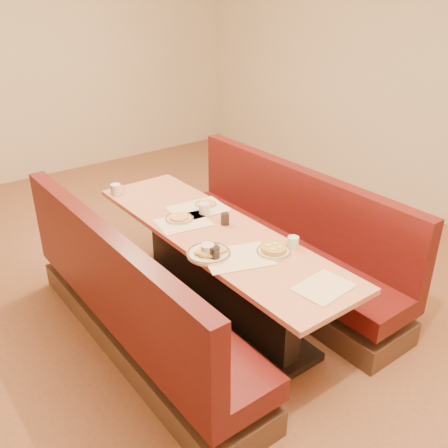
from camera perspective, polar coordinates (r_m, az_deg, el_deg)
ground at (r=4.17m, az=-0.89°, el=-9.99°), size 8.00×8.00×0.00m
room_envelope at (r=3.40m, az=-1.13°, el=17.20°), size 6.04×8.04×2.82m
diner_table at (r=3.96m, az=-0.93°, el=-5.63°), size 0.70×2.50×0.75m
booth_left at (r=3.66m, az=-10.32°, el=-9.41°), size 0.55×2.50×1.05m
booth_right at (r=4.38m, az=6.80°, el=-2.65°), size 0.55×2.50×1.05m
placemat_near_left at (r=3.42m, az=1.56°, el=-3.83°), size 0.54×0.47×0.00m
placemat_near_right at (r=3.17m, az=11.31°, el=-7.08°), size 0.37×0.29×0.00m
placemat_far_left at (r=3.91m, az=-4.70°, el=0.19°), size 0.45×0.37×0.00m
placemat_far_right at (r=4.13m, az=-2.96°, el=1.76°), size 0.49×0.38×0.00m
pancake_plate at (r=3.49m, az=5.70°, el=-3.01°), size 0.24×0.24×0.05m
eggs_plate at (r=3.44m, az=-1.77°, el=-3.34°), size 0.31×0.31×0.06m
extra_plate_mid at (r=4.20m, az=-2.13°, el=2.31°), size 0.18×0.18×0.04m
extra_plate_far at (r=3.95m, az=-5.15°, el=0.66°), size 0.23×0.23×0.05m
coffee_mug_a at (r=3.56m, az=7.94°, el=-2.06°), size 0.11×0.08×0.09m
coffee_mug_b at (r=3.40m, az=-1.83°, el=-3.08°), size 0.13×0.09×0.10m
coffee_mug_c at (r=4.03m, az=-2.27°, el=1.80°), size 0.12×0.08×0.09m
coffee_mug_d at (r=4.50m, az=-12.22°, el=3.91°), size 0.12×0.09×0.10m
soda_tumbler_near at (r=3.38m, az=-1.05°, el=-3.40°), size 0.07×0.07×0.10m
soda_tumbler_mid at (r=3.86m, az=0.11°, el=0.58°), size 0.07×0.07×0.09m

